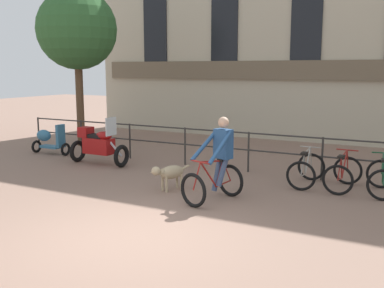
# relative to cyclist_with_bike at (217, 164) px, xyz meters

# --- Properties ---
(ground_plane) EXTENTS (60.00, 60.00, 0.00)m
(ground_plane) POSITION_rel_cyclist_with_bike_xyz_m (-0.36, -2.50, -0.76)
(ground_plane) COLOR #846656
(canal_railing) EXTENTS (15.05, 0.05, 1.05)m
(canal_railing) POSITION_rel_cyclist_with_bike_xyz_m (-0.36, 2.70, -0.05)
(canal_railing) COLOR #2D2B28
(canal_railing) RESTS_ON ground_plane
(building_facade) EXTENTS (18.00, 0.72, 9.00)m
(building_facade) POSITION_rel_cyclist_with_bike_xyz_m (-0.36, 8.49, 3.72)
(building_facade) COLOR #BCB299
(building_facade) RESTS_ON ground_plane
(cyclist_with_bike) EXTENTS (1.00, 1.32, 1.70)m
(cyclist_with_bike) POSITION_rel_cyclist_with_bike_xyz_m (0.00, 0.00, 0.00)
(cyclist_with_bike) COLOR black
(cyclist_with_bike) RESTS_ON ground_plane
(dog) EXTENTS (0.53, 0.95, 0.59)m
(dog) POSITION_rel_cyclist_with_bike_xyz_m (-1.23, 0.17, -0.36)
(dog) COLOR tan
(dog) RESTS_ON ground_plane
(parked_motorcycle) EXTENTS (1.68, 0.62, 1.35)m
(parked_motorcycle) POSITION_rel_cyclist_with_bike_xyz_m (-4.40, 1.61, -0.20)
(parked_motorcycle) COLOR black
(parked_motorcycle) RESTS_ON ground_plane
(parked_bicycle_near_lamp) EXTENTS (0.68, 1.12, 0.86)m
(parked_bicycle_near_lamp) POSITION_rel_cyclist_with_bike_xyz_m (1.31, 2.05, -0.41)
(parked_bicycle_near_lamp) COLOR black
(parked_bicycle_near_lamp) RESTS_ON ground_plane
(parked_bicycle_mid_left) EXTENTS (0.70, 1.13, 0.86)m
(parked_bicycle_mid_left) POSITION_rel_cyclist_with_bike_xyz_m (2.12, 2.05, -0.41)
(parked_bicycle_mid_left) COLOR black
(parked_bicycle_mid_left) RESTS_ON ground_plane
(parked_bicycle_mid_right) EXTENTS (0.80, 1.19, 0.86)m
(parked_bicycle_mid_right) POSITION_rel_cyclist_with_bike_xyz_m (2.93, 2.05, -0.41)
(parked_bicycle_mid_right) COLOR black
(parked_bicycle_mid_right) RESTS_ON ground_plane
(parked_scooter) EXTENTS (1.29, 0.44, 0.96)m
(parked_scooter) POSITION_rel_cyclist_with_bike_xyz_m (-6.76, 2.09, -0.30)
(parked_scooter) COLOR black
(parked_scooter) RESTS_ON ground_plane
(tree_canalside_left) EXTENTS (2.70, 2.70, 5.31)m
(tree_canalside_left) POSITION_rel_cyclist_with_bike_xyz_m (-7.01, 3.84, 3.17)
(tree_canalside_left) COLOR brown
(tree_canalside_left) RESTS_ON ground_plane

